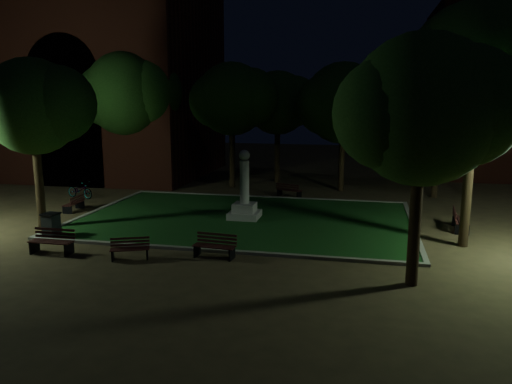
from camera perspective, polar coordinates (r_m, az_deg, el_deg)
ground at (r=21.55m, az=-2.56°, el=-4.42°), size 80.00×80.00×0.00m
lawn at (r=23.41m, az=-1.31°, el=-3.07°), size 15.00×10.00×0.08m
lawn_kerb at (r=23.41m, az=-1.31°, el=-3.02°), size 15.40×10.40×0.12m
monument at (r=23.21m, az=-1.32°, el=-0.87°), size 1.40×1.40×3.20m
building_main at (r=40.00m, az=-20.27°, el=12.64°), size 20.00×12.00×15.00m
tree_west at (r=22.91m, az=-23.98°, el=8.91°), size 4.94×4.03×7.29m
tree_north_wl at (r=31.26m, az=-2.61°, el=10.57°), size 5.52×4.51×7.79m
tree_north_er at (r=30.48m, az=10.15°, el=9.97°), size 5.93×4.84×7.71m
tree_ne at (r=29.80m, az=20.53°, el=9.95°), size 5.53×4.52×7.82m
tree_east at (r=20.17m, az=24.24°, el=12.20°), size 6.45×5.27×9.11m
tree_se at (r=15.24m, az=18.81°, el=8.86°), size 5.42×4.42×7.51m
tree_nw at (r=32.14m, az=-14.32°, el=10.83°), size 6.38×5.21×8.45m
tree_far_north at (r=33.31m, az=2.65°, el=10.14°), size 5.12×4.18×7.36m
lamppost_nw at (r=36.45m, az=-18.09°, el=6.00°), size 1.18×0.28×4.14m
lamppost_ne at (r=29.88m, az=23.63°, el=5.23°), size 1.18×0.28×4.62m
bench_near_left at (r=18.32m, az=-14.20°, el=-6.36°), size 1.44×0.95×0.75m
bench_near_right at (r=17.99m, az=-4.71°, el=-6.23°), size 1.58×0.69×0.84m
bench_west_near at (r=19.86m, az=-22.26°, el=-5.31°), size 1.63×0.58×0.89m
bench_left_side at (r=26.65m, az=-20.03°, el=-1.29°), size 0.59×1.46×0.79m
bench_right_side at (r=23.16m, az=22.22°, el=-3.04°), size 0.72×1.71×0.92m
bench_far_side at (r=28.56m, az=3.77°, el=0.15°), size 1.55×0.99×0.80m
trash_bin at (r=21.93m, az=-22.36°, el=-3.55°), size 0.67×0.67×1.04m
bicycle at (r=29.97m, az=-19.48°, el=0.25°), size 1.93×1.09×0.96m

